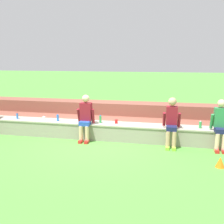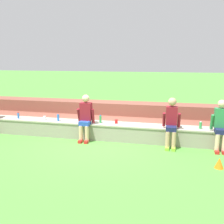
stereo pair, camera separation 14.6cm
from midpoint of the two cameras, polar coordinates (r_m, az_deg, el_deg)
ground_plane at (r=7.47m, az=-3.37°, el=-6.65°), size 80.00×80.00×0.00m
stone_seating_wall at (r=7.63m, az=-2.88°, el=-4.15°), size 9.42×0.57×0.50m
brick_bleachers at (r=8.94m, az=-0.61°, el=-1.14°), size 11.51×1.54×0.85m
person_left_of_center at (r=7.38m, az=-6.60°, el=-1.08°), size 0.51×0.49×1.36m
person_center at (r=7.03m, az=12.75°, el=-2.00°), size 0.48×0.59×1.35m
person_right_of_center at (r=7.18m, az=22.79°, el=-2.48°), size 0.50×0.55×1.34m
water_bottle_near_right at (r=7.54m, az=-3.20°, el=-1.65°), size 0.07×0.07×0.24m
water_bottle_center_gap at (r=7.95m, az=-12.70°, el=-1.32°), size 0.07×0.07×0.21m
water_bottle_mid_left at (r=8.61m, az=-21.10°, el=-0.84°), size 0.06×0.06×0.20m
water_bottle_mid_right at (r=7.35m, az=18.80°, el=-2.76°), size 0.07×0.07×0.21m
plastic_cup_middle at (r=8.16m, az=-15.64°, el=-1.39°), size 0.08×0.08×0.12m
plastic_cup_left_end at (r=7.48m, az=0.40°, el=-2.15°), size 0.09×0.09×0.12m
sports_cone at (r=6.19m, az=22.64°, el=-10.43°), size 0.20×0.20×0.24m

